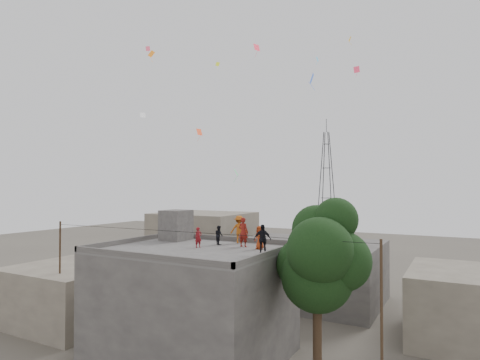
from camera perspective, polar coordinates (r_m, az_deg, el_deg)
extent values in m
plane|color=#4A433D|center=(25.06, -6.81, -23.61)|extent=(140.00, 140.00, 0.00)
cube|color=#454240|center=(24.08, -6.79, -17.00)|extent=(10.00, 8.00, 6.00)
cube|color=#555250|center=(23.43, -6.77, -9.80)|extent=(10.00, 8.00, 0.10)
cube|color=#454240|center=(26.67, -1.82, -8.32)|extent=(10.00, 0.15, 0.30)
cube|color=#454240|center=(20.37, -13.30, -10.52)|extent=(10.00, 0.15, 0.30)
cube|color=#454240|center=(20.96, 4.44, -10.28)|extent=(0.15, 8.00, 0.30)
cube|color=#454240|center=(26.54, -15.55, -8.31)|extent=(0.15, 8.00, 0.30)
cube|color=#454240|center=(27.27, -9.08, -6.35)|extent=(1.60, 1.80, 2.00)
cube|color=#685E52|center=(33.02, -20.89, -14.35)|extent=(8.00, 10.00, 4.00)
cube|color=#454240|center=(35.51, 9.57, -12.64)|extent=(12.00, 9.00, 5.00)
cube|color=#685E52|center=(42.45, -5.21, -9.39)|extent=(9.00, 8.00, 7.00)
cube|color=#685E52|center=(29.80, 29.98, -15.34)|extent=(7.00, 8.00, 4.40)
cylinder|color=black|center=(21.71, 10.94, -21.56)|extent=(0.44, 0.44, 4.00)
cylinder|color=black|center=(21.25, 11.41, -17.46)|extent=(0.64, 0.91, 2.14)
sphere|color=black|center=(20.81, 10.91, -13.27)|extent=(3.60, 3.60, 3.60)
sphere|color=black|center=(20.64, 14.12, -11.10)|extent=(3.00, 3.00, 3.00)
sphere|color=black|center=(21.48, 8.98, -11.81)|extent=(2.80, 2.80, 2.80)
sphere|color=black|center=(19.69, 11.29, -9.82)|extent=(3.20, 3.20, 3.20)
sphere|color=black|center=(21.41, 10.86, -6.97)|extent=(2.60, 2.60, 2.60)
sphere|color=black|center=(20.75, 13.50, -5.48)|extent=(2.20, 2.20, 2.20)
cylinder|color=black|center=(29.37, -24.26, -12.60)|extent=(0.12, 0.12, 7.40)
cylinder|color=black|center=(19.03, 19.50, -19.07)|extent=(0.12, 0.12, 7.40)
cylinder|color=black|center=(21.99, -7.60, -7.35)|extent=(20.00, 0.52, 0.02)
cylinder|color=black|center=(60.83, 11.23, -1.69)|extent=(1.27, 1.27, 18.01)
cylinder|color=black|center=(60.34, 12.77, -1.68)|extent=(1.27, 1.27, 18.01)
cylinder|color=black|center=(61.98, 13.20, -1.67)|extent=(1.27, 1.27, 18.01)
cylinder|color=black|center=(62.46, 11.70, -1.67)|extent=(1.27, 1.27, 18.01)
cube|color=black|center=(61.68, 12.24, -6.70)|extent=(2.36, 0.08, 0.08)
cube|color=black|center=(61.68, 12.24, -6.70)|extent=(0.08, 2.36, 0.08)
cube|color=black|center=(61.41, 12.23, -2.52)|extent=(1.81, 0.08, 0.08)
cube|color=black|center=(61.41, 12.23, -2.52)|extent=(0.08, 1.81, 0.08)
cube|color=black|center=(61.47, 12.21, 1.68)|extent=(1.26, 0.08, 0.08)
cube|color=black|center=(61.47, 12.21, 1.68)|extent=(0.08, 1.26, 0.08)
cube|color=black|center=(61.75, 12.19, 5.02)|extent=(0.82, 0.08, 0.08)
cube|color=black|center=(61.75, 12.19, 5.02)|extent=(0.08, 0.82, 0.08)
cylinder|color=black|center=(62.12, 12.18, 7.59)|extent=(0.08, 0.08, 2.00)
imported|color=maroon|center=(23.89, 0.47, -7.42)|extent=(0.67, 0.47, 1.74)
imported|color=#A73513|center=(23.04, 2.80, -8.17)|extent=(0.76, 0.63, 1.32)
imported|color=black|center=(24.87, -3.01, -7.83)|extent=(0.72, 0.69, 1.17)
imported|color=black|center=(21.15, 3.20, -8.45)|extent=(0.99, 0.60, 1.58)
imported|color=#B45514|center=(25.55, -0.12, -7.02)|extent=(1.28, 1.05, 1.73)
imported|color=maroon|center=(23.77, -5.95, -8.12)|extent=(0.45, 0.51, 1.18)
plane|color=red|center=(30.32, -5.81, 6.81)|extent=(0.24, 0.54, 0.49)
plane|color=#FC2742|center=(29.03, 2.39, 18.33)|extent=(0.31, 0.52, 0.48)
plane|color=yellow|center=(36.43, -3.20, 16.14)|extent=(0.36, 0.41, 0.28)
plane|color=blue|center=(23.46, 10.18, 14.04)|extent=(0.31, 0.57, 0.52)
plane|color=silver|center=(35.81, -13.66, 8.97)|extent=(0.34, 0.43, 0.44)
plane|color=orange|center=(33.92, 15.37, 18.78)|extent=(0.20, 0.40, 0.35)
plane|color=#32BE59|center=(23.20, -0.58, 1.13)|extent=(0.37, 0.50, 0.39)
plane|color=#D63251|center=(28.17, 16.26, 14.85)|extent=(0.41, 0.20, 0.39)
plane|color=orange|center=(30.64, -12.49, 17.11)|extent=(0.42, 0.53, 0.34)
plane|color=#51BFF3|center=(37.55, 10.93, 16.54)|extent=(0.32, 0.42, 0.37)
plane|color=#DC4561|center=(35.20, -12.97, 17.75)|extent=(0.38, 0.20, 0.35)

